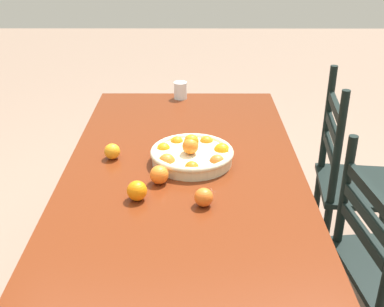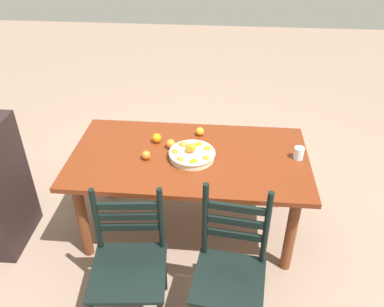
{
  "view_description": "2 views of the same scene",
  "coord_description": "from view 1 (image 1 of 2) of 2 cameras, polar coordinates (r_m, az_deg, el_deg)",
  "views": [
    {
      "loc": [
        1.77,
        0.04,
        1.65
      ],
      "look_at": [
        -0.02,
        0.03,
        0.76
      ],
      "focal_mm": 46.01,
      "sensor_mm": 36.0,
      "label": 1
    },
    {
      "loc": [
        -0.24,
        2.39,
        2.34
      ],
      "look_at": [
        -0.02,
        0.03,
        0.76
      ],
      "focal_mm": 36.74,
      "sensor_mm": 36.0,
      "label": 2
    }
  ],
  "objects": [
    {
      "name": "ground_plane",
      "position": [
        2.42,
        -0.85,
        -16.7
      ],
      "size": [
        12.0,
        12.0,
        0.0
      ],
      "primitive_type": "plane",
      "color": "#856D5B"
    },
    {
      "name": "dining_table",
      "position": [
        2.04,
        -0.97,
        -3.69
      ],
      "size": [
        1.75,
        0.95,
        0.72
      ],
      "color": "#612610",
      "rests_on": "ground"
    },
    {
      "name": "chair_near_window",
      "position": [
        2.53,
        18.18,
        -3.17
      ],
      "size": [
        0.46,
        0.46,
        0.99
      ],
      "rotation": [
        0.0,
        0.0,
        3.02
      ],
      "color": "black",
      "rests_on": "ground"
    },
    {
      "name": "fruit_bowl",
      "position": [
        2.0,
        0.01,
        -0.13
      ],
      "size": [
        0.34,
        0.34,
        0.12
      ],
      "color": "beige",
      "rests_on": "dining_table"
    },
    {
      "name": "orange_loose_0",
      "position": [
        2.06,
        -9.24,
        0.24
      ],
      "size": [
        0.07,
        0.07,
        0.07
      ],
      "primitive_type": "sphere",
      "color": "orange",
      "rests_on": "dining_table"
    },
    {
      "name": "orange_loose_1",
      "position": [
        1.71,
        1.36,
        -5.1
      ],
      "size": [
        0.07,
        0.07,
        0.07
      ],
      "primitive_type": "sphere",
      "color": "orange",
      "rests_on": "dining_table"
    },
    {
      "name": "orange_loose_2",
      "position": [
        1.76,
        -6.4,
        -4.31
      ],
      "size": [
        0.07,
        0.07,
        0.07
      ],
      "primitive_type": "sphere",
      "color": "orange",
      "rests_on": "dining_table"
    },
    {
      "name": "orange_loose_3",
      "position": [
        1.85,
        -3.82,
        -2.48
      ],
      "size": [
        0.07,
        0.07,
        0.07
      ],
      "primitive_type": "sphere",
      "color": "orange",
      "rests_on": "dining_table"
    },
    {
      "name": "drinking_glass",
      "position": [
        2.71,
        -1.36,
        7.33
      ],
      "size": [
        0.07,
        0.07,
        0.09
      ],
      "primitive_type": "cylinder",
      "color": "silver",
      "rests_on": "dining_table"
    }
  ]
}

